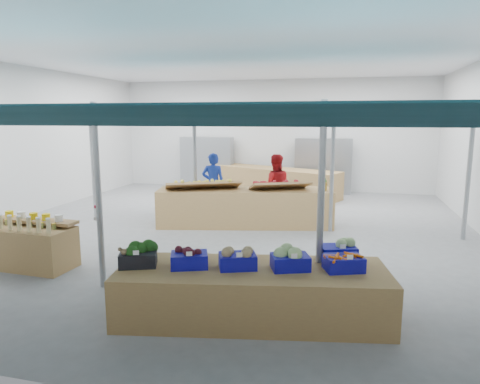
# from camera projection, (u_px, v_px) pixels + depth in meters

# --- Properties ---
(floor) EXTENTS (13.00, 13.00, 0.00)m
(floor) POSITION_uv_depth(u_px,v_px,m) (227.00, 230.00, 10.67)
(floor) COLOR slate
(floor) RESTS_ON ground
(hall) EXTENTS (13.00, 13.00, 13.00)m
(hall) POSITION_uv_depth(u_px,v_px,m) (241.00, 122.00, 11.59)
(hall) COLOR silver
(hall) RESTS_ON ground
(pole_grid) EXTENTS (10.00, 4.60, 3.00)m
(pole_grid) POSITION_uv_depth(u_px,v_px,m) (239.00, 166.00, 8.50)
(pole_grid) COLOR gray
(pole_grid) RESTS_ON floor
(awnings) EXTENTS (9.50, 7.08, 0.30)m
(awnings) POSITION_uv_depth(u_px,v_px,m) (239.00, 117.00, 8.34)
(awnings) COLOR #0B2830
(awnings) RESTS_ON pole_grid
(back_shelving_left) EXTENTS (2.00, 0.50, 2.00)m
(back_shelving_left) POSITION_uv_depth(u_px,v_px,m) (207.00, 163.00, 16.83)
(back_shelving_left) COLOR #B23F33
(back_shelving_left) RESTS_ON floor
(back_shelving_right) EXTENTS (2.00, 0.50, 2.00)m
(back_shelving_right) POSITION_uv_depth(u_px,v_px,m) (323.00, 166.00, 15.75)
(back_shelving_right) COLOR #B23F33
(back_shelving_right) RESTS_ON floor
(bottle_shelf) EXTENTS (1.75, 1.13, 1.04)m
(bottle_shelf) POSITION_uv_depth(u_px,v_px,m) (30.00, 245.00, 7.97)
(bottle_shelf) COLOR #9C7B44
(bottle_shelf) RESTS_ON floor
(veg_counter) EXTENTS (3.86, 1.88, 0.72)m
(veg_counter) POSITION_uv_depth(u_px,v_px,m) (252.00, 293.00, 5.92)
(veg_counter) COLOR #9C7B44
(veg_counter) RESTS_ON floor
(fruit_counter) EXTENTS (4.56, 1.99, 0.95)m
(fruit_counter) POSITION_uv_depth(u_px,v_px,m) (245.00, 207.00, 11.02)
(fruit_counter) COLOR #9C7B44
(fruit_counter) RESTS_ON floor
(far_counter) EXTENTS (5.39, 3.10, 0.97)m
(far_counter) POSITION_uv_depth(u_px,v_px,m) (268.00, 181.00, 15.60)
(far_counter) COLOR #9C7B44
(far_counter) RESTS_ON floor
(crate_stack) EXTENTS (0.51, 0.40, 0.55)m
(crate_stack) POSITION_uv_depth(u_px,v_px,m) (347.00, 273.00, 6.91)
(crate_stack) COLOR #0E0D91
(crate_stack) RESTS_ON floor
(vendor_left) EXTENTS (0.72, 0.55, 1.77)m
(vendor_left) POSITION_uv_depth(u_px,v_px,m) (213.00, 184.00, 12.29)
(vendor_left) COLOR navy
(vendor_left) RESTS_ON floor
(vendor_right) EXTENTS (0.99, 0.84, 1.77)m
(vendor_right) POSITION_uv_depth(u_px,v_px,m) (275.00, 186.00, 11.86)
(vendor_right) COLOR #AD1519
(vendor_right) RESTS_ON floor
(crate_broccoli) EXTENTS (0.59, 0.50, 0.35)m
(crate_broccoli) POSITION_uv_depth(u_px,v_px,m) (138.00, 255.00, 5.93)
(crate_broccoli) COLOR black
(crate_broccoli) RESTS_ON veg_counter
(crate_beets) EXTENTS (0.59, 0.50, 0.29)m
(crate_beets) POSITION_uv_depth(u_px,v_px,m) (189.00, 258.00, 5.89)
(crate_beets) COLOR #0E0D91
(crate_beets) RESTS_ON veg_counter
(crate_celeriac) EXTENTS (0.59, 0.50, 0.31)m
(crate_celeriac) POSITION_uv_depth(u_px,v_px,m) (238.00, 258.00, 5.85)
(crate_celeriac) COLOR #0E0D91
(crate_celeriac) RESTS_ON veg_counter
(crate_cabbage) EXTENTS (0.59, 0.50, 0.35)m
(crate_cabbage) POSITION_uv_depth(u_px,v_px,m) (290.00, 258.00, 5.80)
(crate_cabbage) COLOR #0E0D91
(crate_cabbage) RESTS_ON veg_counter
(crate_carrots) EXTENTS (0.59, 0.50, 0.29)m
(crate_carrots) POSITION_uv_depth(u_px,v_px,m) (344.00, 262.00, 5.76)
(crate_carrots) COLOR #0E0D91
(crate_carrots) RESTS_ON veg_counter
(sparrow) EXTENTS (0.12, 0.09, 0.11)m
(sparrow) POSITION_uv_depth(u_px,v_px,m) (123.00, 251.00, 5.80)
(sparrow) COLOR brown
(sparrow) RESTS_ON crate_broccoli
(pole_ribbon) EXTENTS (0.12, 0.12, 0.28)m
(pole_ribbon) POSITION_uv_depth(u_px,v_px,m) (97.00, 208.00, 8.07)
(pole_ribbon) COLOR red
(pole_ribbon) RESTS_ON pole_grid
(apple_heap_yellow) EXTENTS (2.02, 1.44, 0.27)m
(apple_heap_yellow) POSITION_uv_depth(u_px,v_px,m) (203.00, 183.00, 10.84)
(apple_heap_yellow) COLOR #997247
(apple_heap_yellow) RESTS_ON fruit_counter
(apple_heap_red) EXTENTS (1.66, 1.27, 0.27)m
(apple_heap_red) POSITION_uv_depth(u_px,v_px,m) (280.00, 184.00, 10.79)
(apple_heap_red) COLOR #997247
(apple_heap_red) RESTS_ON fruit_counter
(pineapple) EXTENTS (0.14, 0.14, 0.39)m
(pineapple) POSITION_uv_depth(u_px,v_px,m) (324.00, 183.00, 10.76)
(pineapple) COLOR #8C6019
(pineapple) RESTS_ON fruit_counter
(crate_extra) EXTENTS (0.58, 0.48, 0.32)m
(crate_extra) POSITION_uv_depth(u_px,v_px,m) (338.00, 249.00, 6.21)
(crate_extra) COLOR #0E0D91
(crate_extra) RESTS_ON veg_counter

